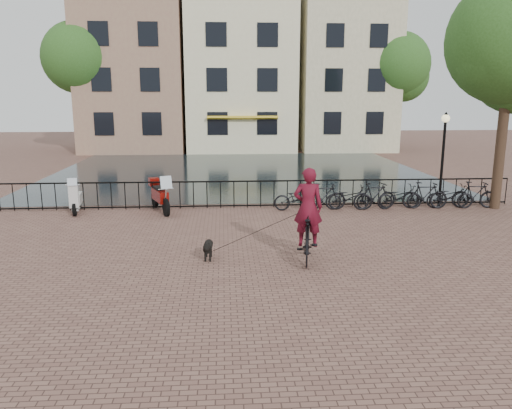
{
  "coord_description": "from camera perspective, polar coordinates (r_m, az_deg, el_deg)",
  "views": [
    {
      "loc": [
        -0.86,
        -10.23,
        4.09
      ],
      "look_at": [
        0.0,
        3.0,
        1.2
      ],
      "focal_mm": 35.0,
      "sensor_mm": 36.0,
      "label": 1
    }
  ],
  "objects": [
    {
      "name": "cyclist",
      "position": [
        12.55,
        5.93,
        -1.76
      ],
      "size": [
        0.96,
        2.1,
        2.78
      ],
      "rotation": [
        0.0,
        0.0,
        2.97
      ],
      "color": "black",
      "rests_on": "ground"
    },
    {
      "name": "canal_house_right",
      "position": [
        41.39,
        9.73,
        15.66
      ],
      "size": [
        7.0,
        9.0,
        13.3
      ],
      "color": "#BAB48A",
      "rests_on": "ground"
    },
    {
      "name": "canal_water",
      "position": [
        27.85,
        -1.91,
        3.83
      ],
      "size": [
        20.0,
        20.0,
        0.0
      ],
      "primitive_type": "plane",
      "color": "black",
      "rests_on": "ground"
    },
    {
      "name": "ground",
      "position": [
        11.05,
        1.02,
        -9.42
      ],
      "size": [
        100.0,
        100.0,
        0.0
      ],
      "primitive_type": "plane",
      "color": "brown",
      "rests_on": "ground"
    },
    {
      "name": "parked_bike_6",
      "position": [
        19.85,
        21.27,
        0.88
      ],
      "size": [
        1.76,
        0.73,
        0.9
      ],
      "primitive_type": "imported",
      "rotation": [
        0.0,
        0.0,
        1.49
      ],
      "color": "black",
      "rests_on": "ground"
    },
    {
      "name": "tree_far_left",
      "position": [
        38.68,
        -19.65,
        15.51
      ],
      "size": [
        5.04,
        5.04,
        9.27
      ],
      "color": "black",
      "rests_on": "ground"
    },
    {
      "name": "parked_bike_3",
      "position": [
        18.82,
        13.38,
        0.96
      ],
      "size": [
        1.72,
        0.72,
        1.0
      ],
      "primitive_type": "imported",
      "rotation": [
        0.0,
        0.0,
        1.73
      ],
      "color": "black",
      "rests_on": "ground"
    },
    {
      "name": "motorcycle",
      "position": [
        18.2,
        -10.94,
        1.42
      ],
      "size": [
        1.21,
        2.07,
        1.46
      ],
      "rotation": [
        0.0,
        0.0,
        0.38
      ],
      "color": "maroon",
      "rests_on": "ground"
    },
    {
      "name": "railing",
      "position": [
        18.6,
        -1.0,
        1.17
      ],
      "size": [
        20.0,
        0.05,
        1.02
      ],
      "color": "black",
      "rests_on": "ground"
    },
    {
      "name": "parked_bike_7",
      "position": [
        20.26,
        23.72,
        1.04
      ],
      "size": [
        1.71,
        0.69,
        1.0
      ],
      "primitive_type": "imported",
      "rotation": [
        0.0,
        0.0,
        1.44
      ],
      "color": "black",
      "rests_on": "ground"
    },
    {
      "name": "scooter",
      "position": [
        18.91,
        -19.9,
        1.18
      ],
      "size": [
        0.64,
        1.53,
        1.38
      ],
      "rotation": [
        0.0,
        0.0,
        0.15
      ],
      "color": "silver",
      "rests_on": "ground"
    },
    {
      "name": "parked_bike_5",
      "position": [
        19.46,
        18.74,
        1.0
      ],
      "size": [
        1.69,
        0.59,
        1.0
      ],
      "primitive_type": "imported",
      "rotation": [
        0.0,
        0.0,
        1.5
      ],
      "color": "black",
      "rests_on": "ground"
    },
    {
      "name": "canal_house_mid",
      "position": [
        40.29,
        -1.84,
        14.85
      ],
      "size": [
        8.0,
        9.5,
        11.8
      ],
      "color": "beige",
      "rests_on": "ground"
    },
    {
      "name": "parked_bike_1",
      "position": [
        18.35,
        7.7,
        0.9
      ],
      "size": [
        1.68,
        0.52,
        1.0
      ],
      "primitive_type": "imported",
      "rotation": [
        0.0,
        0.0,
        1.6
      ],
      "color": "black",
      "rests_on": "ground"
    },
    {
      "name": "parked_bike_0",
      "position": [
        18.2,
        4.76,
        0.71
      ],
      "size": [
        1.72,
        0.62,
        0.9
      ],
      "primitive_type": "imported",
      "rotation": [
        0.0,
        0.0,
        1.56
      ],
      "color": "black",
      "rests_on": "ground"
    },
    {
      "name": "tree_near_right",
      "position": [
        20.3,
        27.19,
        16.32
      ],
      "size": [
        4.48,
        4.48,
        8.24
      ],
      "color": "black",
      "rests_on": "ground"
    },
    {
      "name": "tree_far_right",
      "position": [
        39.46,
        15.87,
        15.12
      ],
      "size": [
        4.76,
        4.76,
        8.76
      ],
      "color": "black",
      "rests_on": "ground"
    },
    {
      "name": "canal_house_left",
      "position": [
        40.84,
        -13.55,
        15.2
      ],
      "size": [
        7.5,
        9.0,
        12.8
      ],
      "color": "#906554",
      "rests_on": "ground"
    },
    {
      "name": "parked_bike_4",
      "position": [
        19.13,
        16.1,
        0.84
      ],
      "size": [
        1.75,
        0.71,
        0.9
      ],
      "primitive_type": "imported",
      "rotation": [
        0.0,
        0.0,
        1.64
      ],
      "color": "black",
      "rests_on": "ground"
    },
    {
      "name": "parked_bike_2",
      "position": [
        18.57,
        10.57,
        0.78
      ],
      "size": [
        1.76,
        0.72,
        0.9
      ],
      "primitive_type": "imported",
      "rotation": [
        0.0,
        0.0,
        1.5
      ],
      "color": "black",
      "rests_on": "ground"
    },
    {
      "name": "dog",
      "position": [
        12.83,
        -5.49,
        -5.09
      ],
      "size": [
        0.29,
        0.81,
        0.54
      ],
      "rotation": [
        0.0,
        0.0,
        -0.04
      ],
      "color": "black",
      "rests_on": "ground"
    },
    {
      "name": "lamp_post",
      "position": [
        19.64,
        20.66,
        6.51
      ],
      "size": [
        0.3,
        0.3,
        3.45
      ],
      "color": "black",
      "rests_on": "ground"
    }
  ]
}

